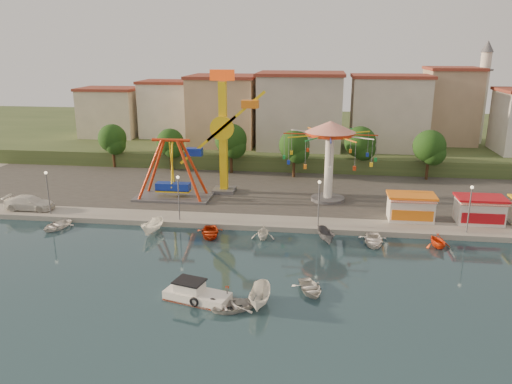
% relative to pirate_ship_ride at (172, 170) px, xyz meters
% --- Properties ---
extents(ground, '(200.00, 200.00, 0.00)m').
position_rel_pirate_ship_ride_xyz_m(ground, '(11.16, -21.18, -4.39)').
color(ground, '#122632').
rests_on(ground, ground).
extents(quay_deck, '(200.00, 100.00, 0.60)m').
position_rel_pirate_ship_ride_xyz_m(quay_deck, '(11.16, 40.82, -4.09)').
color(quay_deck, '#9E998E').
rests_on(quay_deck, ground).
extents(asphalt_pad, '(90.00, 28.00, 0.01)m').
position_rel_pirate_ship_ride_xyz_m(asphalt_pad, '(11.16, 8.82, -3.79)').
color(asphalt_pad, '#4C4944').
rests_on(asphalt_pad, quay_deck).
extents(hill_terrace, '(200.00, 60.00, 3.00)m').
position_rel_pirate_ship_ride_xyz_m(hill_terrace, '(11.16, 45.82, -2.89)').
color(hill_terrace, '#384C26').
rests_on(hill_terrace, ground).
extents(pirate_ship_ride, '(10.00, 5.00, 8.00)m').
position_rel_pirate_ship_ride_xyz_m(pirate_ship_ride, '(0.00, 0.00, 0.00)').
color(pirate_ship_ride, '#59595E').
rests_on(pirate_ship_ride, quay_deck).
extents(kamikaze_tower, '(7.84, 3.10, 16.50)m').
position_rel_pirate_ship_ride_xyz_m(kamikaze_tower, '(6.52, 3.50, 4.03)').
color(kamikaze_tower, '#59595E').
rests_on(kamikaze_tower, quay_deck).
extents(wave_swinger, '(11.60, 11.60, 10.40)m').
position_rel_pirate_ship_ride_xyz_m(wave_swinger, '(20.29, 1.81, 3.80)').
color(wave_swinger, '#59595E').
rests_on(wave_swinger, quay_deck).
extents(booth_left, '(5.40, 3.78, 3.08)m').
position_rel_pirate_ship_ride_xyz_m(booth_left, '(29.71, -4.70, -2.23)').
color(booth_left, white).
rests_on(booth_left, quay_deck).
extents(booth_mid, '(5.40, 3.78, 3.08)m').
position_rel_pirate_ship_ride_xyz_m(booth_mid, '(37.32, -4.70, -2.23)').
color(booth_mid, white).
rests_on(booth_mid, quay_deck).
extents(lamp_post_0, '(0.14, 0.14, 5.00)m').
position_rel_pirate_ship_ride_xyz_m(lamp_post_0, '(-12.84, -8.18, -1.29)').
color(lamp_post_0, '#59595E').
rests_on(lamp_post_0, quay_deck).
extents(lamp_post_1, '(0.14, 0.14, 5.00)m').
position_rel_pirate_ship_ride_xyz_m(lamp_post_1, '(3.16, -8.18, -1.29)').
color(lamp_post_1, '#59595E').
rests_on(lamp_post_1, quay_deck).
extents(lamp_post_2, '(0.14, 0.14, 5.00)m').
position_rel_pirate_ship_ride_xyz_m(lamp_post_2, '(19.16, -8.18, -1.29)').
color(lamp_post_2, '#59595E').
rests_on(lamp_post_2, quay_deck).
extents(lamp_post_3, '(0.14, 0.14, 5.00)m').
position_rel_pirate_ship_ride_xyz_m(lamp_post_3, '(35.16, -8.18, -1.29)').
color(lamp_post_3, '#59595E').
rests_on(lamp_post_3, quay_deck).
extents(tree_0, '(4.60, 4.60, 7.19)m').
position_rel_pirate_ship_ride_xyz_m(tree_0, '(-14.84, 15.79, 1.08)').
color(tree_0, '#382314').
rests_on(tree_0, quay_deck).
extents(tree_1, '(4.35, 4.35, 6.80)m').
position_rel_pirate_ship_ride_xyz_m(tree_1, '(-4.84, 15.06, 0.81)').
color(tree_1, '#382314').
rests_on(tree_1, quay_deck).
extents(tree_2, '(5.02, 5.02, 7.85)m').
position_rel_pirate_ship_ride_xyz_m(tree_2, '(5.16, 14.63, 1.52)').
color(tree_2, '#382314').
rests_on(tree_2, quay_deck).
extents(tree_3, '(4.68, 4.68, 7.32)m').
position_rel_pirate_ship_ride_xyz_m(tree_3, '(15.16, 13.18, 1.16)').
color(tree_3, '#382314').
rests_on(tree_3, quay_deck).
extents(tree_4, '(4.86, 4.86, 7.60)m').
position_rel_pirate_ship_ride_xyz_m(tree_4, '(25.16, 16.17, 1.35)').
color(tree_4, '#382314').
rests_on(tree_4, quay_deck).
extents(tree_5, '(4.83, 4.83, 7.54)m').
position_rel_pirate_ship_ride_xyz_m(tree_5, '(35.16, 14.35, 1.31)').
color(tree_5, '#382314').
rests_on(tree_5, quay_deck).
extents(building_0, '(9.26, 9.53, 11.87)m').
position_rel_pirate_ship_ride_xyz_m(building_0, '(-22.21, 24.88, 4.54)').
color(building_0, beige).
rests_on(building_0, hill_terrace).
extents(building_1, '(12.33, 9.01, 8.63)m').
position_rel_pirate_ship_ride_xyz_m(building_1, '(-10.17, 30.20, 2.92)').
color(building_1, silver).
rests_on(building_1, hill_terrace).
extents(building_2, '(11.95, 9.28, 11.23)m').
position_rel_pirate_ship_ride_xyz_m(building_2, '(2.97, 30.78, 4.22)').
color(building_2, tan).
rests_on(building_2, hill_terrace).
extents(building_3, '(12.59, 10.50, 9.20)m').
position_rel_pirate_ship_ride_xyz_m(building_3, '(16.76, 27.62, 3.20)').
color(building_3, beige).
rests_on(building_3, hill_terrace).
extents(building_4, '(10.75, 9.23, 9.24)m').
position_rel_pirate_ship_ride_xyz_m(building_4, '(30.23, 31.02, 3.22)').
color(building_4, beige).
rests_on(building_4, hill_terrace).
extents(building_5, '(12.77, 10.96, 11.21)m').
position_rel_pirate_ship_ride_xyz_m(building_5, '(43.53, 29.15, 4.21)').
color(building_5, tan).
rests_on(building_5, hill_terrace).
extents(minaret, '(2.80, 2.80, 18.00)m').
position_rel_pirate_ship_ride_xyz_m(minaret, '(47.16, 32.82, 8.15)').
color(minaret, silver).
rests_on(minaret, hill_terrace).
extents(cabin_motorboat, '(5.75, 3.38, 1.90)m').
position_rel_pirate_ship_ride_xyz_m(cabin_motorboat, '(9.47, -25.65, -3.89)').
color(cabin_motorboat, white).
rests_on(cabin_motorboat, ground).
extents(rowboat_a, '(3.66, 4.24, 0.74)m').
position_rel_pirate_ship_ride_xyz_m(rowboat_a, '(18.71, -22.95, -4.02)').
color(rowboat_a, silver).
rests_on(rowboat_a, ground).
extents(rowboat_b, '(4.44, 4.07, 0.75)m').
position_rel_pirate_ship_ride_xyz_m(rowboat_b, '(12.68, -26.78, -4.02)').
color(rowboat_b, beige).
rests_on(rowboat_b, ground).
extents(skiff, '(1.70, 4.17, 1.59)m').
position_rel_pirate_ship_ride_xyz_m(skiff, '(14.79, -25.83, -3.60)').
color(skiff, white).
rests_on(skiff, ground).
extents(van, '(6.07, 2.60, 1.74)m').
position_rel_pirate_ship_ride_xyz_m(van, '(-16.22, -6.97, -2.92)').
color(van, white).
rests_on(van, quay_deck).
extents(moored_boat_0, '(3.76, 4.50, 0.80)m').
position_rel_pirate_ship_ride_xyz_m(moored_boat_0, '(-10.43, -11.38, -3.99)').
color(moored_boat_0, silver).
rests_on(moored_boat_0, ground).
extents(moored_boat_2, '(2.17, 4.16, 1.53)m').
position_rel_pirate_ship_ride_xyz_m(moored_boat_2, '(0.98, -11.38, -3.63)').
color(moored_boat_2, white).
rests_on(moored_boat_2, ground).
extents(moored_boat_3, '(3.68, 4.59, 0.85)m').
position_rel_pirate_ship_ride_xyz_m(moored_boat_3, '(7.45, -11.38, -3.97)').
color(moored_boat_3, '#BB310E').
rests_on(moored_boat_3, ground).
extents(moored_boat_4, '(2.61, 2.99, 1.52)m').
position_rel_pirate_ship_ride_xyz_m(moored_boat_4, '(13.32, -11.38, -3.63)').
color(moored_boat_4, white).
rests_on(moored_boat_4, ground).
extents(moored_boat_5, '(2.42, 3.90, 1.41)m').
position_rel_pirate_ship_ride_xyz_m(moored_boat_5, '(20.07, -11.38, -3.69)').
color(moored_boat_5, '#5C5B61').
rests_on(moored_boat_5, ground).
extents(moored_boat_6, '(3.12, 4.28, 0.87)m').
position_rel_pirate_ship_ride_xyz_m(moored_boat_6, '(24.98, -11.38, -3.96)').
color(moored_boat_6, white).
rests_on(moored_boat_6, ground).
extents(moored_boat_7, '(3.24, 3.50, 1.52)m').
position_rel_pirate_ship_ride_xyz_m(moored_boat_7, '(31.50, -11.38, -3.63)').
color(moored_boat_7, '#FC4B16').
rests_on(moored_boat_7, ground).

